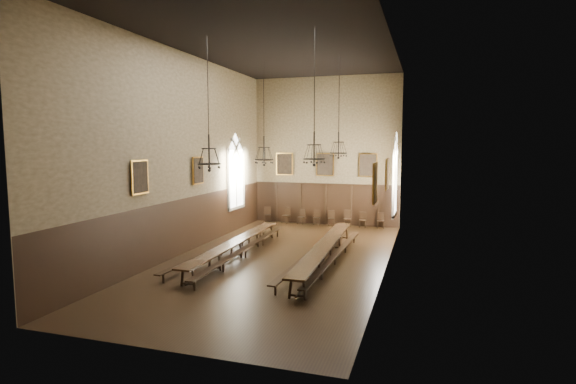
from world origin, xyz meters
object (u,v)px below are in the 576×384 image
at_px(chair_3, 317,220).
at_px(chair_5, 347,222).
at_px(chandelier_front_right, 314,150).
at_px(bench_left_outer, 221,250).
at_px(chair_1, 286,218).
at_px(bench_right_outer, 335,258).
at_px(chair_0, 268,218).
at_px(table_right, 325,253).
at_px(bench_right_inner, 313,254).
at_px(chair_6, 362,223).
at_px(chair_2, 301,220).
at_px(chair_4, 331,221).
at_px(chair_7, 381,224).
at_px(chandelier_back_left, 264,154).
at_px(bench_left_inner, 245,251).
at_px(chandelier_front_left, 209,156).
at_px(table_left, 236,249).
at_px(chandelier_back_right, 338,146).

distance_m(chair_3, chair_5, 1.92).
distance_m(chair_3, chandelier_front_right, 12.02).
bearing_deg(bench_left_outer, chair_1, 88.29).
height_order(bench_right_outer, chair_0, chair_0).
xyz_separation_m(table_right, chair_0, (-5.61, 8.47, -0.11)).
height_order(bench_right_inner, chair_6, chair_6).
xyz_separation_m(chair_1, chair_2, (1.00, -0.02, -0.03)).
distance_m(chair_4, chair_7, 2.94).
bearing_deg(bench_left_outer, bench_right_inner, 4.88).
relative_size(bench_left_outer, bench_right_inner, 0.92).
xyz_separation_m(chair_1, chandelier_back_left, (0.60, -5.57, 4.17)).
bearing_deg(chair_0, chair_5, -20.11).
bearing_deg(chair_3, chair_7, -7.50).
distance_m(bench_left_inner, chandelier_front_right, 6.09).
bearing_deg(bench_right_outer, chair_0, 124.91).
height_order(chair_0, chandelier_front_left, chandelier_front_left).
height_order(table_left, chair_3, chair_3).
xyz_separation_m(bench_left_outer, chair_5, (4.14, 8.70, 0.04)).
bearing_deg(table_right, chandelier_front_left, -150.73).
bearing_deg(table_right, bench_left_inner, -176.32).
distance_m(chair_3, chair_6, 2.81).
height_order(chair_3, chair_6, chair_6).
distance_m(chair_5, chandelier_back_left, 7.63).
relative_size(bench_left_outer, chair_2, 10.01).
bearing_deg(chair_7, chair_4, 174.23).
bearing_deg(bench_right_outer, bench_right_inner, 162.50).
height_order(chair_1, chandelier_back_left, chandelier_back_left).
height_order(chair_4, chair_5, chair_5).
relative_size(bench_left_outer, chair_4, 10.02).
bearing_deg(bench_right_outer, table_left, -179.38).
xyz_separation_m(chair_6, chair_7, (1.06, 0.06, -0.00)).
height_order(bench_right_outer, chandelier_back_left, chandelier_back_left).
xyz_separation_m(bench_right_outer, chandelier_back_right, (-0.45, 2.83, 4.58)).
relative_size(chair_0, chair_2, 1.07).
relative_size(bench_right_inner, bench_right_outer, 1.06).
bearing_deg(chair_3, chandelier_back_right, -75.29).
bearing_deg(chair_5, chair_4, 167.10).
bearing_deg(chair_2, chair_7, 14.62).
height_order(bench_left_outer, bench_right_outer, bench_right_outer).
relative_size(chair_6, chandelier_back_right, 0.20).
bearing_deg(chair_0, chair_1, -18.11).
height_order(bench_right_outer, chandelier_back_right, chandelier_back_right).
bearing_deg(chair_6, chandelier_front_left, -116.23).
xyz_separation_m(bench_left_outer, chair_6, (5.03, 8.77, 0.01)).
bearing_deg(table_left, table_right, 4.05).
height_order(chair_1, chair_4, chair_1).
bearing_deg(chair_5, bench_right_inner, -98.52).
height_order(bench_left_inner, chandelier_front_right, chandelier_front_right).
distance_m(table_left, chandelier_front_right, 6.27).
distance_m(bench_right_outer, chair_1, 9.98).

